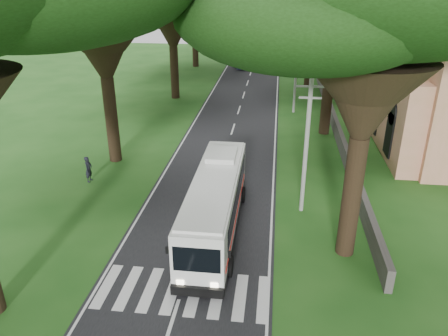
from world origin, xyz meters
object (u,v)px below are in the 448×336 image
Objects in this scene: church at (447,76)px; distant_car_b at (240,64)px; pole_far at (292,41)px; pole_near at (306,144)px; coach_bus at (215,203)px; pedestrian at (89,169)px; pole_mid at (296,70)px; distant_car_c at (263,53)px.

church is 32.43m from distant_car_b.
church reaches higher than pole_far.
pole_far is (-12.36, 24.45, -0.73)m from church.
church reaches higher than pole_near.
pole_far is 0.73× the size of coach_bus.
pedestrian is at bearing -110.30° from pole_far.
pole_mid is 1.00× the size of pole_far.
pole_mid is 23.45m from coach_bus.
pole_far is at bearing -26.04° from distant_car_b.
pedestrian is at bearing -153.22° from church.
pole_far is (0.00, 20.00, 0.00)m from pole_mid.
pole_near is 1.00× the size of pole_mid.
coach_bus is (-4.70, -22.84, -2.44)m from pole_mid.
church is 4.64× the size of distant_car_c.
church is 2.18× the size of coach_bus.
church is at bearing -19.81° from pole_mid.
pedestrian is (-13.97, 2.26, -3.29)m from pole_near.
distant_car_c is at bearing 97.96° from pole_mid.
distant_car_c is 48.95m from pedestrian.
pole_near and pole_mid have the same top height.
pole_far is 8.19m from distant_car_b.
pole_far is 11.57m from distant_car_c.
pole_mid is at bearing 160.19° from church.
distant_car_b is 9.75m from distant_car_c.
pole_far is 43.17m from coach_bus.
pole_far reaches higher than distant_car_c.
coach_bus is 3.09× the size of distant_car_b.
pole_near is 41.77m from distant_car_b.
distant_car_c is (0.48, 53.07, -0.96)m from coach_bus.
coach_bus is (-4.70, -2.84, -2.44)m from pole_near.
distant_car_b is (-7.31, 20.97, -3.56)m from pole_mid.
pole_near and pole_far have the same top height.
pole_mid is 22.49m from distant_car_b.
pole_near is at bearing -90.00° from pole_mid.
coach_bus is at bearing -96.26° from pole_far.
pole_mid is 30.71m from distant_car_c.
church reaches higher than coach_bus.
pole_far reaches higher than coach_bus.
distant_car_b is at bearing 109.21° from pole_mid.
pole_far is (0.00, 40.00, 0.00)m from pole_near.
church reaches higher than distant_car_b.
pedestrian is at bearing -128.20° from pole_mid.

